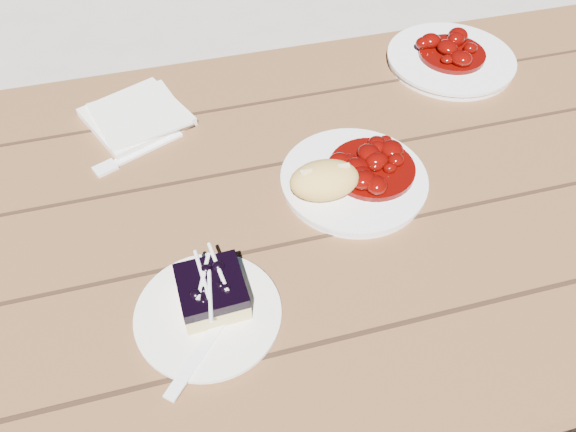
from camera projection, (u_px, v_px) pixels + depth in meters
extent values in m
plane|color=#A49F94|center=(214.00, 422.00, 1.38)|extent=(60.00, 60.00, 0.00)
cube|color=brown|center=(165.00, 236.00, 0.83)|extent=(2.00, 0.80, 0.05)
cube|color=brown|center=(512.00, 167.00, 1.46)|extent=(0.07, 0.07, 0.70)
cube|color=brown|center=(153.00, 117.00, 1.46)|extent=(1.80, 0.25, 0.04)
cube|color=brown|center=(422.00, 133.00, 1.76)|extent=(0.06, 0.06, 0.42)
cylinder|color=white|center=(354.00, 181.00, 0.86)|extent=(0.22, 0.22, 0.02)
ellipsoid|color=#DFB055|center=(324.00, 180.00, 0.81)|extent=(0.11, 0.07, 0.05)
cylinder|color=white|center=(208.00, 315.00, 0.71)|extent=(0.18, 0.18, 0.01)
cube|color=#D0BE71|center=(213.00, 295.00, 0.70)|extent=(0.08, 0.08, 0.03)
cube|color=black|center=(211.00, 286.00, 0.69)|extent=(0.08, 0.08, 0.02)
cube|color=white|center=(137.00, 117.00, 0.96)|extent=(0.20, 0.20, 0.01)
cylinder|color=white|center=(450.00, 60.00, 1.07)|extent=(0.24, 0.24, 0.02)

